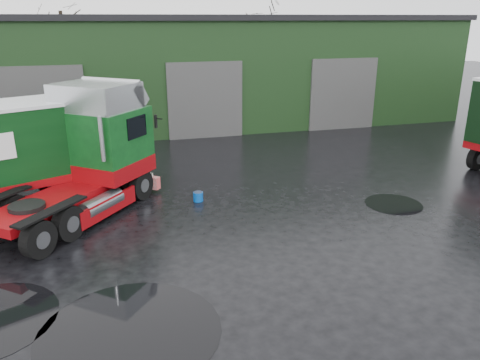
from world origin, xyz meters
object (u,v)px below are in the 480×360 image
hero_tractor (64,156)px  wash_bucket (198,197)px  tree_back_a (63,36)px  warehouse (186,67)px  tree_back_b (259,47)px

hero_tractor → wash_bucket: hero_tractor is taller
wash_bucket → tree_back_a: (-5.88, 25.09, 4.59)m
warehouse → tree_back_b: bearing=51.3°
warehouse → tree_back_b: (8.00, 10.00, 0.59)m
warehouse → hero_tractor: bearing=-112.3°
hero_tractor → wash_bucket: bearing=44.6°
tree_back_a → tree_back_b: (16.00, 0.00, -1.00)m
warehouse → hero_tractor: warehouse is taller
tree_back_b → tree_back_a: bearing=180.0°
wash_bucket → tree_back_b: tree_back_b is taller
wash_bucket → tree_back_b: 27.30m
tree_back_b → hero_tractor: bearing=-119.4°
warehouse → tree_back_b: tree_back_b is taller
hero_tractor → tree_back_a: tree_back_a is taller
warehouse → tree_back_b: size_ratio=4.32×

